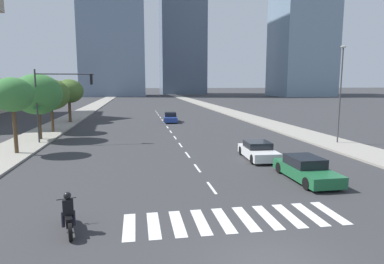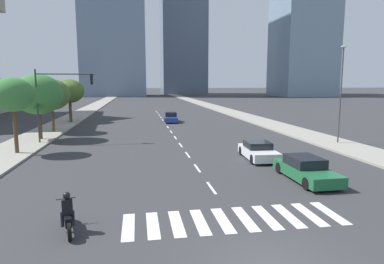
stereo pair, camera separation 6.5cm
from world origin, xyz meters
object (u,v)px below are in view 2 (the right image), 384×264
at_px(traffic_signal_far, 58,92).
at_px(street_tree_fifth, 69,92).
at_px(motorcycle_lead, 68,216).
at_px(street_lamp_east, 341,88).
at_px(street_tree_fourth, 70,91).
at_px(street_tree_third, 51,95).
at_px(street_tree_nearest, 13,95).
at_px(sedan_white_1, 258,151).
at_px(sedan_green_2, 306,169).
at_px(sedan_blue_0, 171,118).
at_px(street_tree_second, 38,94).

relative_size(traffic_signal_far, street_tree_fifth, 1.15).
height_order(motorcycle_lead, street_tree_fifth, street_tree_fifth).
distance_m(street_lamp_east, street_tree_fifth, 33.12).
bearing_deg(street_tree_fourth, street_lamp_east, -38.51).
bearing_deg(street_tree_third, street_tree_fourth, 90.00).
bearing_deg(street_tree_nearest, street_tree_third, 90.00).
bearing_deg(motorcycle_lead, traffic_signal_far, -1.53).
xyz_separation_m(sedan_white_1, sedan_green_2, (0.72, -5.33, 0.02)).
bearing_deg(street_lamp_east, traffic_signal_far, 169.77).
height_order(street_lamp_east, street_tree_fifth, street_lamp_east).
xyz_separation_m(sedan_blue_0, street_tree_fourth, (-13.45, 1.74, 3.65)).
xyz_separation_m(sedan_green_2, traffic_signal_far, (-15.78, 13.96, 3.91)).
relative_size(sedan_green_2, street_tree_fifth, 0.86).
bearing_deg(traffic_signal_far, motorcycle_lead, -77.24).
height_order(sedan_green_2, street_tree_nearest, street_tree_nearest).
bearing_deg(street_tree_fourth, sedan_green_2, -59.47).
xyz_separation_m(traffic_signal_far, street_tree_third, (-2.17, 6.66, -0.40)).
xyz_separation_m(sedan_green_2, street_tree_fifth, (-17.95, 29.93, 3.57)).
relative_size(sedan_green_2, street_tree_second, 0.78).
relative_size(street_tree_second, street_tree_fifth, 1.09).
bearing_deg(street_tree_nearest, motorcycle_lead, -65.76).
bearing_deg(street_tree_second, sedan_green_2, -41.51).
relative_size(sedan_green_2, street_tree_fourth, 0.82).
bearing_deg(street_tree_fifth, sedan_white_1, -55.00).
relative_size(motorcycle_lead, sedan_green_2, 0.46).
bearing_deg(motorcycle_lead, street_tree_third, -0.11).
distance_m(motorcycle_lead, street_tree_third, 26.22).
relative_size(sedan_blue_0, sedan_green_2, 0.95).
height_order(street_tree_fourth, street_tree_fifth, street_tree_fourth).
distance_m(sedan_green_2, street_tree_fifth, 35.08).
distance_m(sedan_green_2, street_lamp_east, 13.37).
bearing_deg(street_tree_third, street_tree_nearest, -90.00).
relative_size(sedan_blue_0, street_tree_fourth, 0.78).
bearing_deg(sedan_blue_0, motorcycle_lead, -8.05).
height_order(sedan_white_1, traffic_signal_far, traffic_signal_far).
distance_m(street_lamp_east, street_tree_fourth, 33.43).
relative_size(traffic_signal_far, street_tree_fourth, 1.11).
xyz_separation_m(motorcycle_lead, sedan_white_1, (10.86, 9.90, -0.02)).
height_order(sedan_blue_0, sedan_white_1, sedan_blue_0).
height_order(motorcycle_lead, sedan_white_1, motorcycle_lead).
relative_size(sedan_blue_0, street_tree_nearest, 0.80).
bearing_deg(traffic_signal_far, sedan_blue_0, 52.58).
bearing_deg(sedan_green_2, street_tree_second, -131.91).
distance_m(traffic_signal_far, street_tree_fifth, 16.12).
distance_m(sedan_blue_0, traffic_signal_far, 18.97).
xyz_separation_m(street_lamp_east, street_tree_fourth, (-26.16, 20.81, -0.64)).
relative_size(motorcycle_lead, street_tree_second, 0.36).
distance_m(sedan_blue_0, street_tree_nearest, 23.71).
distance_m(motorcycle_lead, street_tree_second, 21.74).
xyz_separation_m(sedan_green_2, street_tree_third, (-17.95, 20.62, 3.51)).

